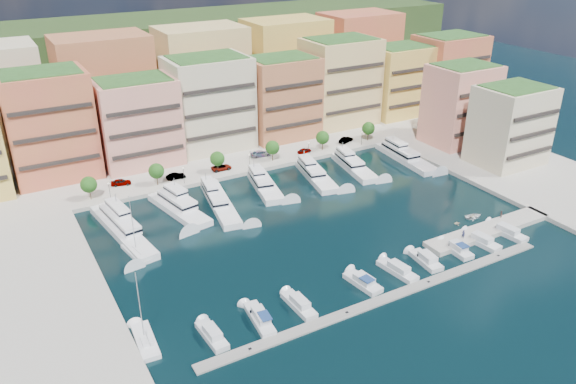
% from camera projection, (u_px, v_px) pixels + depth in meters
% --- Properties ---
extents(ground, '(400.00, 400.00, 0.00)m').
position_uv_depth(ground, '(313.00, 222.00, 122.55)').
color(ground, black).
rests_on(ground, ground).
extents(north_quay, '(220.00, 64.00, 2.00)m').
position_uv_depth(north_quay, '(206.00, 138.00, 171.20)').
color(north_quay, '#9E998E').
rests_on(north_quay, ground).
extents(east_quay, '(34.00, 76.00, 2.00)m').
position_uv_depth(east_quay, '(534.00, 178.00, 143.93)').
color(east_quay, '#9E998E').
rests_on(east_quay, ground).
extents(west_quay, '(34.00, 76.00, 2.00)m').
position_uv_depth(west_quay, '(7.00, 336.00, 88.61)').
color(west_quay, '#9E998E').
rests_on(west_quay, ground).
extents(hillside, '(240.00, 40.00, 58.00)m').
position_uv_depth(hillside, '(157.00, 99.00, 208.86)').
color(hillside, '#1F3415').
rests_on(hillside, ground).
extents(south_pontoon, '(72.00, 2.20, 0.35)m').
position_uv_depth(south_pontoon, '(389.00, 298.00, 97.67)').
color(south_pontoon, gray).
rests_on(south_pontoon, ground).
extents(finger_pier, '(32.00, 5.00, 2.00)m').
position_uv_depth(finger_pier, '(488.00, 232.00, 118.67)').
color(finger_pier, '#9E998E').
rests_on(finger_pier, ground).
extents(apartment_1, '(20.00, 16.50, 26.80)m').
position_uv_depth(apartment_1, '(50.00, 125.00, 137.56)').
color(apartment_1, '#C54E41').
rests_on(apartment_1, north_quay).
extents(apartment_2, '(20.00, 15.50, 22.80)m').
position_uv_depth(apartment_2, '(138.00, 122.00, 146.22)').
color(apartment_2, tan).
rests_on(apartment_2, north_quay).
extents(apartment_3, '(22.00, 16.50, 25.80)m').
position_uv_depth(apartment_3, '(209.00, 103.00, 156.51)').
color(apartment_3, beige).
rests_on(apartment_3, north_quay).
extents(apartment_4, '(20.00, 15.50, 23.80)m').
position_uv_depth(apartment_4, '(282.00, 97.00, 165.18)').
color(apartment_4, '#B46843').
rests_on(apartment_4, north_quay).
extents(apartment_5, '(22.00, 16.50, 26.80)m').
position_uv_depth(apartment_5, '(340.00, 82.00, 175.92)').
color(apartment_5, '#DBBF74').
rests_on(apartment_5, north_quay).
extents(apartment_6, '(20.00, 15.50, 22.80)m').
position_uv_depth(apartment_6, '(398.00, 81.00, 185.03)').
color(apartment_6, gold).
rests_on(apartment_6, north_quay).
extents(apartment_7, '(22.00, 16.50, 24.80)m').
position_uv_depth(apartment_7, '(448.00, 72.00, 191.95)').
color(apartment_7, '#C54E41').
rests_on(apartment_7, north_quay).
extents(apartment_east_a, '(18.00, 14.50, 22.80)m').
position_uv_depth(apartment_east_a, '(460.00, 104.00, 160.60)').
color(apartment_east_a, tan).
rests_on(apartment_east_a, east_quay).
extents(apartment_east_b, '(18.00, 14.50, 20.80)m').
position_uv_depth(apartment_east_b, '(510.00, 125.00, 146.90)').
color(apartment_east_b, beige).
rests_on(apartment_east_b, east_quay).
extents(backblock_1, '(26.00, 18.00, 30.00)m').
position_uv_depth(backblock_1, '(106.00, 88.00, 162.58)').
color(backblock_1, '#B46843').
rests_on(backblock_1, north_quay).
extents(backblock_2, '(26.00, 18.00, 30.00)m').
position_uv_depth(backblock_2, '(203.00, 76.00, 175.96)').
color(backblock_2, '#DBBF74').
rests_on(backblock_2, north_quay).
extents(backblock_3, '(26.00, 18.00, 30.00)m').
position_uv_depth(backblock_3, '(286.00, 65.00, 189.34)').
color(backblock_3, gold).
rests_on(backblock_3, north_quay).
extents(backblock_4, '(26.00, 18.00, 30.00)m').
position_uv_depth(backblock_4, '(358.00, 56.00, 202.73)').
color(backblock_4, '#C54E41').
rests_on(backblock_4, north_quay).
extents(tree_0, '(3.80, 3.80, 5.65)m').
position_uv_depth(tree_0, '(89.00, 185.00, 128.95)').
color(tree_0, '#473323').
rests_on(tree_0, north_quay).
extents(tree_1, '(3.80, 3.80, 5.65)m').
position_uv_depth(tree_1, '(156.00, 171.00, 136.09)').
color(tree_1, '#473323').
rests_on(tree_1, north_quay).
extents(tree_2, '(3.80, 3.80, 5.65)m').
position_uv_depth(tree_2, '(217.00, 159.00, 143.23)').
color(tree_2, '#473323').
rests_on(tree_2, north_quay).
extents(tree_3, '(3.80, 3.80, 5.65)m').
position_uv_depth(tree_3, '(272.00, 148.00, 150.36)').
color(tree_3, '#473323').
rests_on(tree_3, north_quay).
extents(tree_4, '(3.80, 3.80, 5.65)m').
position_uv_depth(tree_4, '(323.00, 138.00, 157.50)').
color(tree_4, '#473323').
rests_on(tree_4, north_quay).
extents(tree_5, '(3.80, 3.80, 5.65)m').
position_uv_depth(tree_5, '(368.00, 128.00, 164.64)').
color(tree_5, '#473323').
rests_on(tree_5, north_quay).
extents(lamppost_0, '(0.30, 0.30, 4.20)m').
position_uv_depth(lamppost_0, '(109.00, 188.00, 129.32)').
color(lamppost_0, black).
rests_on(lamppost_0, north_quay).
extents(lamppost_1, '(0.30, 0.30, 4.20)m').
position_uv_depth(lamppost_1, '(183.00, 173.00, 137.35)').
color(lamppost_1, black).
rests_on(lamppost_1, north_quay).
extents(lamppost_2, '(0.30, 0.30, 4.20)m').
position_uv_depth(lamppost_2, '(250.00, 159.00, 145.38)').
color(lamppost_2, black).
rests_on(lamppost_2, north_quay).
extents(lamppost_3, '(0.30, 0.30, 4.20)m').
position_uv_depth(lamppost_3, '(309.00, 147.00, 153.41)').
color(lamppost_3, black).
rests_on(lamppost_3, north_quay).
extents(lamppost_4, '(0.30, 0.30, 4.20)m').
position_uv_depth(lamppost_4, '(362.00, 136.00, 161.45)').
color(lamppost_4, black).
rests_on(lamppost_4, north_quay).
extents(yacht_0, '(7.70, 27.90, 7.30)m').
position_uv_depth(yacht_0, '(121.00, 227.00, 118.14)').
color(yacht_0, white).
rests_on(yacht_0, ground).
extents(yacht_1, '(8.78, 21.01, 7.30)m').
position_uv_depth(yacht_1, '(178.00, 207.00, 126.83)').
color(yacht_1, white).
rests_on(yacht_1, ground).
extents(yacht_2, '(8.20, 24.27, 7.30)m').
position_uv_depth(yacht_2, '(218.00, 200.00, 129.71)').
color(yacht_2, white).
rests_on(yacht_2, ground).
extents(yacht_3, '(8.30, 18.64, 7.30)m').
position_uv_depth(yacht_3, '(264.00, 184.00, 137.72)').
color(yacht_3, white).
rests_on(yacht_3, ground).
extents(yacht_4, '(8.65, 20.39, 7.30)m').
position_uv_depth(yacht_4, '(315.00, 174.00, 143.46)').
color(yacht_4, white).
rests_on(yacht_4, ground).
extents(yacht_5, '(7.91, 20.01, 7.30)m').
position_uv_depth(yacht_5, '(353.00, 165.00, 148.89)').
color(yacht_5, white).
rests_on(yacht_5, ground).
extents(yacht_6, '(6.91, 23.31, 7.30)m').
position_uv_depth(yacht_6, '(404.00, 155.00, 154.86)').
color(yacht_6, white).
rests_on(yacht_6, ground).
extents(cruiser_0, '(2.79, 7.93, 2.55)m').
position_uv_depth(cruiser_0, '(212.00, 336.00, 87.89)').
color(cruiser_0, silver).
rests_on(cruiser_0, ground).
extents(cruiser_1, '(3.36, 9.32, 2.66)m').
position_uv_depth(cruiser_1, '(260.00, 319.00, 91.58)').
color(cruiser_1, silver).
rests_on(cruiser_1, ground).
extents(cruiser_2, '(2.65, 8.35, 2.55)m').
position_uv_depth(cruiser_2, '(299.00, 305.00, 94.96)').
color(cruiser_2, silver).
rests_on(cruiser_2, ground).
extents(cruiser_4, '(3.76, 8.06, 2.66)m').
position_uv_depth(cruiser_4, '(363.00, 282.00, 100.91)').
color(cruiser_4, silver).
rests_on(cruiser_4, ground).
extents(cruiser_5, '(3.61, 8.89, 2.55)m').
position_uv_depth(cruiser_5, '(398.00, 270.00, 104.48)').
color(cruiser_5, silver).
rests_on(cruiser_5, ground).
extents(cruiser_6, '(3.51, 7.82, 2.55)m').
position_uv_depth(cruiser_6, '(426.00, 260.00, 107.60)').
color(cruiser_6, silver).
rests_on(cruiser_6, ground).
extents(cruiser_7, '(3.07, 7.48, 2.66)m').
position_uv_depth(cruiser_7, '(457.00, 249.00, 111.17)').
color(cruiser_7, silver).
rests_on(cruiser_7, ground).
extents(cruiser_8, '(3.70, 8.81, 2.55)m').
position_uv_depth(cruiser_8, '(481.00, 241.00, 114.13)').
color(cruiser_8, silver).
rests_on(cruiser_8, ground).
extents(cruiser_9, '(3.64, 9.37, 2.55)m').
position_uv_depth(cruiser_9, '(506.00, 232.00, 117.48)').
color(cruiser_9, silver).
rests_on(cruiser_9, ground).
extents(sailboat_0, '(3.41, 9.22, 13.20)m').
position_uv_depth(sailboat_0, '(146.00, 342.00, 86.95)').
color(sailboat_0, white).
rests_on(sailboat_0, ground).
extents(sailboat_2, '(4.14, 9.22, 13.20)m').
position_uv_depth(sailboat_2, '(137.00, 254.00, 110.22)').
color(sailboat_2, white).
rests_on(sailboat_2, ground).
extents(tender_1, '(1.66, 1.55, 0.72)m').
position_uv_depth(tender_1, '(457.00, 223.00, 121.46)').
color(tender_1, beige).
rests_on(tender_1, ground).
extents(tender_2, '(4.28, 3.29, 0.82)m').
position_uv_depth(tender_2, '(474.00, 216.00, 124.16)').
color(tender_2, white).
rests_on(tender_2, ground).
extents(tender_3, '(1.71, 1.54, 0.80)m').
position_uv_depth(tender_3, '(472.00, 216.00, 124.42)').
color(tender_3, beige).
rests_on(tender_3, ground).
extents(car_0, '(5.10, 2.97, 1.63)m').
position_uv_depth(car_0, '(121.00, 182.00, 137.30)').
color(car_0, gray).
rests_on(car_0, north_quay).
extents(car_1, '(4.80, 1.75, 1.57)m').
position_uv_depth(car_1, '(176.00, 176.00, 140.59)').
color(car_1, gray).
rests_on(car_1, north_quay).
extents(car_2, '(5.41, 2.61, 1.48)m').
position_uv_depth(car_2, '(221.00, 167.00, 145.80)').
color(car_2, gray).
rests_on(car_2, north_quay).
extents(car_3, '(5.82, 2.72, 1.64)m').
position_uv_depth(car_3, '(260.00, 154.00, 154.39)').
color(car_3, gray).
rests_on(car_3, north_quay).
extents(car_4, '(4.51, 2.50, 1.45)m').
position_uv_depth(car_4, '(304.00, 151.00, 156.67)').
color(car_4, gray).
rests_on(car_4, north_quay).
extents(car_5, '(5.30, 3.25, 1.65)m').
position_uv_depth(car_5, '(346.00, 140.00, 164.32)').
color(car_5, gray).
rests_on(car_5, north_quay).
extents(person_0, '(0.66, 0.79, 1.85)m').
position_uv_depth(person_0, '(463.00, 234.00, 113.99)').
color(person_0, navy).
rests_on(person_0, finger_pier).
extents(person_1, '(0.97, 0.90, 1.58)m').
position_uv_depth(person_1, '(501.00, 214.00, 122.04)').
color(person_1, '#462D2A').
rests_on(person_1, finger_pier).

